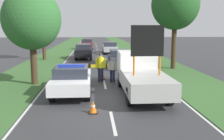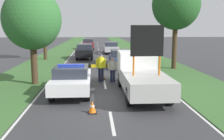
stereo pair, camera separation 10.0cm
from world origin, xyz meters
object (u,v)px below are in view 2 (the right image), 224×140
object	(u,v)px
queued_car_hatch_blue	(120,58)
queued_car_sedan_silver	(111,47)
queued_car_sedan_black	(85,51)
roadside_tree_near_left	(32,20)
police_officer	(101,65)
queued_car_wagon_maroon	(88,44)
work_truck	(140,73)
roadside_tree_near_right	(176,5)
police_car	(72,79)
roadside_tree_mid_left	(44,13)
road_barrier	(99,67)
traffic_cone_near_truck	(74,72)
traffic_cone_behind_barrier	(103,75)
traffic_cone_near_police	(92,107)
traffic_cone_centre_front	(67,77)
pedestrian_civilian	(113,68)

from	to	relation	value
queued_car_hatch_blue	queued_car_sedan_silver	size ratio (longest dim) A/B	0.93
queued_car_sedan_black	roadside_tree_near_left	bearing A→B (deg)	78.97
police_officer	queued_car_hatch_blue	bearing A→B (deg)	-126.50
queued_car_sedan_black	queued_car_wagon_maroon	xyz separation A→B (m)	(0.11, 12.65, 0.00)
work_truck	roadside_tree_near_right	world-z (taller)	roadside_tree_near_right
police_car	roadside_tree_mid_left	size ratio (longest dim) A/B	0.70
road_barrier	police_officer	xyz separation A→B (m)	(0.09, -0.77, 0.23)
roadside_tree_near_left	roadside_tree_near_right	size ratio (longest dim) A/B	0.79
traffic_cone_near_truck	queued_car_sedan_black	xyz separation A→B (m)	(0.34, 10.52, 0.56)
traffic_cone_behind_barrier	queued_car_wagon_maroon	bearing A→B (deg)	93.49
queued_car_sedan_black	queued_car_sedan_silver	distance (m)	6.75
police_car	roadside_tree_near_right	world-z (taller)	roadside_tree_near_right
traffic_cone_near_police	roadside_tree_near_left	size ratio (longest dim) A/B	0.09
police_officer	traffic_cone_centre_front	world-z (taller)	police_officer
roadside_tree_mid_left	roadside_tree_near_left	bearing A→B (deg)	-82.60
traffic_cone_near_police	police_officer	bearing A→B (deg)	85.32
traffic_cone_near_truck	queued_car_sedan_silver	bearing A→B (deg)	77.60
roadside_tree_mid_left	road_barrier	bearing A→B (deg)	-63.37
roadside_tree_near_right	queued_car_sedan_silver	bearing A→B (deg)	107.84
police_officer	queued_car_sedan_black	distance (m)	12.53
roadside_tree_near_right	traffic_cone_behind_barrier	bearing A→B (deg)	-146.65
roadside_tree_near_left	road_barrier	bearing A→B (deg)	18.81
traffic_cone_behind_barrier	work_truck	bearing A→B (deg)	-63.67
traffic_cone_near_police	roadside_tree_near_right	bearing A→B (deg)	58.68
work_truck	road_barrier	bearing A→B (deg)	-62.48
traffic_cone_near_truck	queued_car_wagon_maroon	xyz separation A→B (m)	(0.46, 23.17, 0.56)
traffic_cone_centre_front	queued_car_sedan_black	size ratio (longest dim) A/B	0.12
police_officer	queued_car_sedan_black	xyz separation A→B (m)	(-1.48, 12.44, -0.22)
queued_car_sedan_black	traffic_cone_centre_front	bearing A→B (deg)	86.81
pedestrian_civilian	traffic_cone_near_truck	world-z (taller)	pedestrian_civilian
police_car	roadside_tree_mid_left	world-z (taller)	roadside_tree_mid_left
traffic_cone_behind_barrier	roadside_tree_mid_left	distance (m)	13.25
road_barrier	queued_car_sedan_silver	world-z (taller)	queued_car_sedan_silver
road_barrier	traffic_cone_near_police	xyz separation A→B (m)	(-0.42, -6.98, -0.58)
police_car	queued_car_sedan_black	size ratio (longest dim) A/B	1.09
queued_car_sedan_silver	roadside_tree_near_right	bearing A→B (deg)	107.84
pedestrian_civilian	traffic_cone_behind_barrier	size ratio (longest dim) A/B	2.96
pedestrian_civilian	queued_car_hatch_blue	xyz separation A→B (m)	(1.10, 6.27, -0.15)
road_barrier	roadside_tree_near_left	size ratio (longest dim) A/B	0.58
pedestrian_civilian	roadside_tree_near_left	distance (m)	5.59
police_officer	roadside_tree_mid_left	world-z (taller)	roadside_tree_mid_left
work_truck	traffic_cone_near_police	bearing A→B (deg)	50.71
roadside_tree_near_right	work_truck	bearing A→B (deg)	-118.27
road_barrier	roadside_tree_near_right	distance (m)	8.60
road_barrier	traffic_cone_behind_barrier	size ratio (longest dim) A/B	6.27
work_truck	traffic_cone_near_police	xyz separation A→B (m)	(-2.50, -3.21, -0.80)
road_barrier	roadside_tree_near_left	world-z (taller)	roadside_tree_near_left
queued_car_sedan_silver	roadside_tree_mid_left	xyz separation A→B (m)	(-7.41, -6.55, 4.08)
pedestrian_civilian	queued_car_wagon_maroon	size ratio (longest dim) A/B	0.38
work_truck	traffic_cone_behind_barrier	world-z (taller)	work_truck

